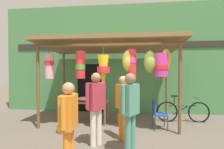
{
  "coord_description": "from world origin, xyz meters",
  "views": [
    {
      "loc": [
        0.54,
        -5.08,
        1.73
      ],
      "look_at": [
        -0.21,
        0.97,
        1.6
      ],
      "focal_mm": 28.69,
      "sensor_mm": 36.0,
      "label": 1
    }
  ],
  "objects_px": {
    "customer_foreground": "(96,102)",
    "wicker_basket_spare": "(64,128)",
    "wicker_basket_by_table": "(124,119)",
    "passerby_at_right": "(123,102)",
    "display_table": "(88,103)",
    "vendor_in_orange": "(69,120)",
    "folding_chair": "(157,112)",
    "flower_heap_on_table": "(88,99)",
    "parked_bicycle": "(183,112)",
    "shopper_by_bananas": "(130,106)"
  },
  "relations": [
    {
      "from": "customer_foreground",
      "to": "wicker_basket_spare",
      "type": "bearing_deg",
      "value": 145.09
    },
    {
      "from": "wicker_basket_by_table",
      "to": "passerby_at_right",
      "type": "xyz_separation_m",
      "value": [
        0.06,
        -1.48,
        0.8
      ]
    },
    {
      "from": "display_table",
      "to": "vendor_in_orange",
      "type": "height_order",
      "value": "vendor_in_orange"
    },
    {
      "from": "display_table",
      "to": "folding_chair",
      "type": "relative_size",
      "value": 1.58
    },
    {
      "from": "flower_heap_on_table",
      "to": "parked_bicycle",
      "type": "relative_size",
      "value": 0.44
    },
    {
      "from": "flower_heap_on_table",
      "to": "customer_foreground",
      "type": "relative_size",
      "value": 0.46
    },
    {
      "from": "vendor_in_orange",
      "to": "shopper_by_bananas",
      "type": "height_order",
      "value": "shopper_by_bananas"
    },
    {
      "from": "flower_heap_on_table",
      "to": "parked_bicycle",
      "type": "bearing_deg",
      "value": 7.53
    },
    {
      "from": "parked_bicycle",
      "to": "display_table",
      "type": "bearing_deg",
      "value": -171.59
    },
    {
      "from": "wicker_basket_spare",
      "to": "customer_foreground",
      "type": "bearing_deg",
      "value": -34.91
    },
    {
      "from": "wicker_basket_by_table",
      "to": "display_table",
      "type": "bearing_deg",
      "value": -174.52
    },
    {
      "from": "wicker_basket_by_table",
      "to": "parked_bicycle",
      "type": "relative_size",
      "value": 0.28
    },
    {
      "from": "flower_heap_on_table",
      "to": "wicker_basket_spare",
      "type": "height_order",
      "value": "flower_heap_on_table"
    },
    {
      "from": "folding_chair",
      "to": "vendor_in_orange",
      "type": "distance_m",
      "value": 3.1
    },
    {
      "from": "customer_foreground",
      "to": "passerby_at_right",
      "type": "height_order",
      "value": "customer_foreground"
    },
    {
      "from": "wicker_basket_by_table",
      "to": "vendor_in_orange",
      "type": "bearing_deg",
      "value": -104.28
    },
    {
      "from": "shopper_by_bananas",
      "to": "vendor_in_orange",
      "type": "bearing_deg",
      "value": -141.7
    },
    {
      "from": "wicker_basket_by_table",
      "to": "vendor_in_orange",
      "type": "height_order",
      "value": "vendor_in_orange"
    },
    {
      "from": "parked_bicycle",
      "to": "passerby_at_right",
      "type": "height_order",
      "value": "passerby_at_right"
    },
    {
      "from": "passerby_at_right",
      "to": "parked_bicycle",
      "type": "bearing_deg",
      "value": 44.0
    },
    {
      "from": "shopper_by_bananas",
      "to": "wicker_basket_spare",
      "type": "bearing_deg",
      "value": 149.51
    },
    {
      "from": "wicker_basket_by_table",
      "to": "parked_bicycle",
      "type": "distance_m",
      "value": 2.01
    },
    {
      "from": "customer_foreground",
      "to": "shopper_by_bananas",
      "type": "height_order",
      "value": "customer_foreground"
    },
    {
      "from": "wicker_basket_by_table",
      "to": "shopper_by_bananas",
      "type": "bearing_deg",
      "value": -83.57
    },
    {
      "from": "wicker_basket_spare",
      "to": "parked_bicycle",
      "type": "bearing_deg",
      "value": 22.27
    },
    {
      "from": "parked_bicycle",
      "to": "wicker_basket_spare",
      "type": "bearing_deg",
      "value": -157.73
    },
    {
      "from": "display_table",
      "to": "passerby_at_right",
      "type": "bearing_deg",
      "value": -47.46
    },
    {
      "from": "flower_heap_on_table",
      "to": "vendor_in_orange",
      "type": "distance_m",
      "value": 2.98
    },
    {
      "from": "display_table",
      "to": "wicker_basket_by_table",
      "type": "distance_m",
      "value": 1.3
    },
    {
      "from": "wicker_basket_by_table",
      "to": "shopper_by_bananas",
      "type": "relative_size",
      "value": 0.29
    },
    {
      "from": "vendor_in_orange",
      "to": "wicker_basket_spare",
      "type": "bearing_deg",
      "value": 114.05
    },
    {
      "from": "flower_heap_on_table",
      "to": "shopper_by_bananas",
      "type": "height_order",
      "value": "shopper_by_bananas"
    },
    {
      "from": "parked_bicycle",
      "to": "shopper_by_bananas",
      "type": "distance_m",
      "value": 3.15
    },
    {
      "from": "wicker_basket_by_table",
      "to": "wicker_basket_spare",
      "type": "xyz_separation_m",
      "value": [
        -1.62,
        -1.11,
        -0.02
      ]
    },
    {
      "from": "display_table",
      "to": "shopper_by_bananas",
      "type": "height_order",
      "value": "shopper_by_bananas"
    },
    {
      "from": "wicker_basket_by_table",
      "to": "passerby_at_right",
      "type": "distance_m",
      "value": 1.69
    },
    {
      "from": "flower_heap_on_table",
      "to": "folding_chair",
      "type": "height_order",
      "value": "flower_heap_on_table"
    },
    {
      "from": "wicker_basket_by_table",
      "to": "wicker_basket_spare",
      "type": "relative_size",
      "value": 1.23
    },
    {
      "from": "folding_chair",
      "to": "wicker_basket_spare",
      "type": "xyz_separation_m",
      "value": [
        -2.63,
        -0.61,
        -0.39
      ]
    },
    {
      "from": "display_table",
      "to": "shopper_by_bananas",
      "type": "bearing_deg",
      "value": -55.48
    },
    {
      "from": "flower_heap_on_table",
      "to": "vendor_in_orange",
      "type": "xyz_separation_m",
      "value": [
        0.43,
        -2.95,
        0.12
      ]
    },
    {
      "from": "flower_heap_on_table",
      "to": "parked_bicycle",
      "type": "distance_m",
      "value": 3.22
    },
    {
      "from": "folding_chair",
      "to": "wicker_basket_spare",
      "type": "height_order",
      "value": "folding_chair"
    },
    {
      "from": "vendor_in_orange",
      "to": "customer_foreground",
      "type": "bearing_deg",
      "value": 78.99
    },
    {
      "from": "folding_chair",
      "to": "customer_foreground",
      "type": "relative_size",
      "value": 0.5
    },
    {
      "from": "display_table",
      "to": "customer_foreground",
      "type": "distance_m",
      "value": 1.9
    },
    {
      "from": "flower_heap_on_table",
      "to": "passerby_at_right",
      "type": "xyz_separation_m",
      "value": [
        1.26,
        -1.42,
        0.16
      ]
    },
    {
      "from": "display_table",
      "to": "customer_foreground",
      "type": "xyz_separation_m",
      "value": [
        0.65,
        -1.75,
        0.36
      ]
    },
    {
      "from": "wicker_basket_spare",
      "to": "parked_bicycle",
      "type": "relative_size",
      "value": 0.23
    },
    {
      "from": "flower_heap_on_table",
      "to": "folding_chair",
      "type": "distance_m",
      "value": 2.27
    }
  ]
}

